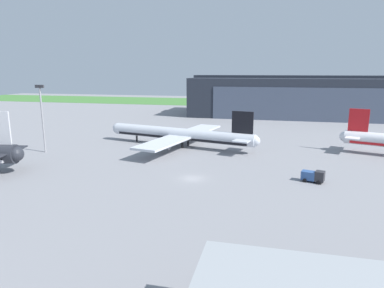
% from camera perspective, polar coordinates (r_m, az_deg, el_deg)
% --- Properties ---
extents(ground_plane, '(440.00, 440.00, 0.00)m').
position_cam_1_polar(ground_plane, '(69.17, 0.05, -5.82)').
color(ground_plane, gray).
extents(grass_field_strip, '(440.00, 56.00, 0.08)m').
position_cam_1_polar(grass_field_strip, '(235.41, 9.58, 6.86)').
color(grass_field_strip, '#457F39').
rests_on(grass_field_strip, ground_plane).
extents(maintenance_hangar, '(103.80, 38.38, 19.21)m').
position_cam_1_polar(maintenance_hangar, '(172.00, 17.88, 7.56)').
color(maintenance_hangar, '#232833').
rests_on(maintenance_hangar, ground_plane).
extents(airliner_far_left, '(46.18, 41.12, 11.12)m').
position_cam_1_polar(airliner_far_left, '(97.38, -1.93, 1.59)').
color(airliner_far_left, silver).
rests_on(airliner_far_left, ground_plane).
extents(baggage_tug, '(4.63, 3.17, 2.37)m').
position_cam_1_polar(baggage_tug, '(70.81, 19.71, -5.07)').
color(baggage_tug, '#2D2D33').
rests_on(baggage_tug, ground_plane).
extents(apron_light_mast, '(2.40, 0.50, 17.85)m').
position_cam_1_polar(apron_light_mast, '(97.57, -23.90, 4.78)').
color(apron_light_mast, '#99999E').
rests_on(apron_light_mast, ground_plane).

